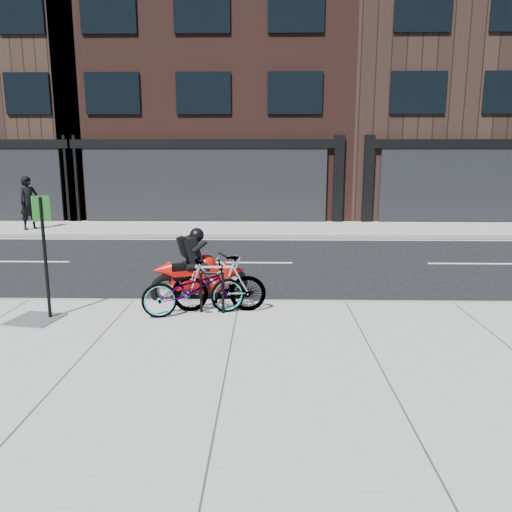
{
  "coord_description": "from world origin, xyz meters",
  "views": [
    {
      "loc": [
        0.51,
        -10.99,
        2.84
      ],
      "look_at": [
        0.31,
        -1.49,
        0.9
      ],
      "focal_mm": 35.0,
      "sensor_mm": 36.0,
      "label": 1
    }
  ],
  "objects_px": {
    "bicycle_rear": "(219,284)",
    "pedestrian": "(29,203)",
    "motorcycle": "(204,271)",
    "bike_rack": "(212,289)",
    "utility_grate": "(36,319)",
    "sign_post": "(44,246)",
    "bicycle_front": "(194,288)"
  },
  "relations": [
    {
      "from": "bicycle_rear",
      "to": "pedestrian",
      "type": "distance_m",
      "value": 12.43
    },
    {
      "from": "bicycle_front",
      "to": "pedestrian",
      "type": "relative_size",
      "value": 0.91
    },
    {
      "from": "bike_rack",
      "to": "sign_post",
      "type": "relative_size",
      "value": 0.36
    },
    {
      "from": "bike_rack",
      "to": "pedestrian",
      "type": "distance_m",
      "value": 12.42
    },
    {
      "from": "bicycle_front",
      "to": "motorcycle",
      "type": "height_order",
      "value": "motorcycle"
    },
    {
      "from": "motorcycle",
      "to": "pedestrian",
      "type": "relative_size",
      "value": 0.95
    },
    {
      "from": "bicycle_front",
      "to": "bicycle_rear",
      "type": "distance_m",
      "value": 0.45
    },
    {
      "from": "bike_rack",
      "to": "sign_post",
      "type": "height_order",
      "value": "sign_post"
    },
    {
      "from": "pedestrian",
      "to": "bike_rack",
      "type": "bearing_deg",
      "value": -107.97
    },
    {
      "from": "motorcycle",
      "to": "pedestrian",
      "type": "height_order",
      "value": "pedestrian"
    },
    {
      "from": "pedestrian",
      "to": "utility_grate",
      "type": "relative_size",
      "value": 2.59
    },
    {
      "from": "bicycle_rear",
      "to": "pedestrian",
      "type": "xyz_separation_m",
      "value": [
        -7.86,
        9.63,
        0.48
      ]
    },
    {
      "from": "motorcycle",
      "to": "sign_post",
      "type": "height_order",
      "value": "sign_post"
    },
    {
      "from": "bike_rack",
      "to": "bicycle_front",
      "type": "relative_size",
      "value": 0.41
    },
    {
      "from": "utility_grate",
      "to": "sign_post",
      "type": "height_order",
      "value": "sign_post"
    },
    {
      "from": "bike_rack",
      "to": "motorcycle",
      "type": "xyz_separation_m",
      "value": [
        -0.28,
        1.14,
        0.04
      ]
    },
    {
      "from": "bicycle_rear",
      "to": "sign_post",
      "type": "height_order",
      "value": "sign_post"
    },
    {
      "from": "utility_grate",
      "to": "sign_post",
      "type": "relative_size",
      "value": 0.36
    },
    {
      "from": "motorcycle",
      "to": "utility_grate",
      "type": "relative_size",
      "value": 2.48
    },
    {
      "from": "bike_rack",
      "to": "bicycle_rear",
      "type": "bearing_deg",
      "value": 33.64
    },
    {
      "from": "pedestrian",
      "to": "sign_post",
      "type": "xyz_separation_m",
      "value": [
        5.03,
        -10.04,
        0.26
      ]
    },
    {
      "from": "bike_rack",
      "to": "utility_grate",
      "type": "height_order",
      "value": "bike_rack"
    },
    {
      "from": "bicycle_rear",
      "to": "utility_grate",
      "type": "xyz_separation_m",
      "value": [
        -3.03,
        -0.52,
        -0.49
      ]
    },
    {
      "from": "bicycle_rear",
      "to": "bike_rack",
      "type": "bearing_deg",
      "value": -59.04
    },
    {
      "from": "sign_post",
      "to": "bicycle_front",
      "type": "bearing_deg",
      "value": -14.61
    },
    {
      "from": "bicycle_front",
      "to": "utility_grate",
      "type": "relative_size",
      "value": 2.36
    },
    {
      "from": "bicycle_rear",
      "to": "motorcycle",
      "type": "relative_size",
      "value": 0.89
    },
    {
      "from": "bicycle_rear",
      "to": "motorcycle",
      "type": "bearing_deg",
      "value": -162.59
    },
    {
      "from": "bike_rack",
      "to": "utility_grate",
      "type": "distance_m",
      "value": 2.98
    },
    {
      "from": "pedestrian",
      "to": "motorcycle",
      "type": "bearing_deg",
      "value": -105.47
    },
    {
      "from": "bicycle_front",
      "to": "motorcycle",
      "type": "relative_size",
      "value": 0.95
    },
    {
      "from": "bicycle_front",
      "to": "sign_post",
      "type": "height_order",
      "value": "sign_post"
    }
  ]
}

